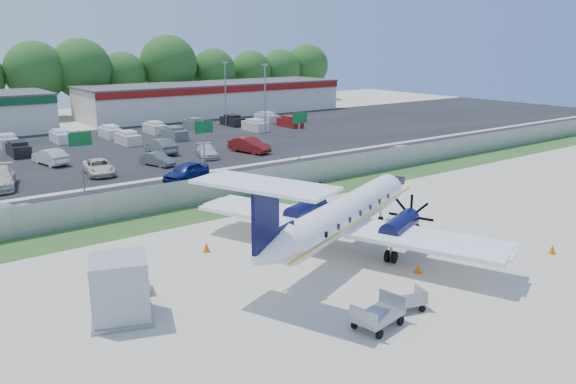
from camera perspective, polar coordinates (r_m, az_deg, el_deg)
ground at (r=32.65m, az=6.31°, el=-6.09°), size 170.00×170.00×0.00m
grass_verge at (r=41.75m, az=-4.91°, el=-1.34°), size 170.00×4.00×0.02m
access_road at (r=47.66m, az=-9.34°, el=0.57°), size 170.00×8.00×0.02m
parking_lot at (r=66.66m, az=-17.71°, el=4.14°), size 170.00×32.00×0.02m
perimeter_fence at (r=43.15m, az=-6.33°, el=0.53°), size 120.00×0.06×1.99m
building_east at (r=96.80m, az=-7.46°, el=9.42°), size 44.40×12.40×5.24m
sign_left at (r=47.62m, az=-20.32°, el=4.26°), size 1.80×0.26×5.00m
sign_mid at (r=51.69m, az=-8.55°, el=5.79°), size 1.80×0.26×5.00m
sign_right at (r=57.61m, az=1.20°, el=6.88°), size 1.80×0.26×5.00m
light_pole_ne at (r=73.08m, az=-2.36°, el=9.85°), size 0.90×0.35×9.09m
light_pole_se at (r=81.52m, az=-6.38°, el=10.29°), size 0.90×0.35×9.09m
tree_line at (r=99.15m, az=-24.26°, el=6.84°), size 112.00×6.00×14.00m
aircraft at (r=31.95m, az=5.60°, el=-2.31°), size 18.66×18.13×5.77m
pushback_tug at (r=28.29m, az=-16.01°, el=-8.77°), size 2.43×2.02×1.17m
baggage_cart_near at (r=26.22m, az=11.81°, el=-10.77°), size 1.95×1.49×0.91m
baggage_cart_far at (r=24.49m, az=9.14°, el=-12.23°), size 2.46×1.73×1.18m
service_container at (r=25.56m, az=-16.67°, el=-9.59°), size 3.24×3.24×2.82m
cone_nose at (r=35.51m, az=25.26°, el=-5.28°), size 0.39×0.39×0.55m
cone_port_wing at (r=30.34m, az=13.08°, el=-7.54°), size 0.39×0.39×0.55m
cone_starboard_wing at (r=32.76m, az=-8.29°, el=-5.57°), size 0.41×0.41×0.58m
road_car_west at (r=41.45m, az=-26.46°, el=-3.03°), size 5.75×3.71×1.47m
road_car_mid at (r=49.88m, az=-10.26°, el=1.15°), size 5.04×3.58×1.59m
road_car_east at (r=59.88m, az=11.63°, el=3.37°), size 5.44×3.23×1.42m
parked_car_a at (r=52.25m, az=-27.18°, el=0.35°), size 3.67×6.27×1.70m
parked_car_b at (r=54.20m, az=-18.62°, el=1.70°), size 2.97×5.26×1.39m
parked_car_c at (r=56.58m, az=-13.12°, el=2.63°), size 2.52×4.17×1.30m
parked_car_d at (r=59.73m, az=-8.21°, el=3.50°), size 3.20×4.82×1.30m
parked_car_e at (r=61.94m, az=-3.96°, el=4.02°), size 2.94×5.35×1.67m
parked_car_f at (r=60.37m, az=-22.92°, el=2.59°), size 2.66×5.04×1.58m
parked_car_g at (r=62.70m, az=-12.76°, el=3.82°), size 1.87×5.08×1.66m
far_parking_rows at (r=71.35m, az=-19.04°, el=4.69°), size 56.00×10.00×1.60m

